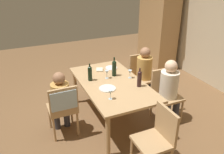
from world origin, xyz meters
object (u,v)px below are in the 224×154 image
(chair_far_right, at_px, (165,91))
(wine_glass_near_right, at_px, (107,73))
(person_woman_host, at_px, (61,98))
(person_man_bearded, at_px, (145,71))
(dinner_plate_guest_left, at_px, (107,88))
(armoire_cabinet, at_px, (158,25))
(dining_table, at_px, (112,86))
(chair_far_left, at_px, (142,74))
(dinner_plate_host, at_px, (111,68))
(wine_bottle_dark_red, at_px, (139,78))
(wine_bottle_short_olive, at_px, (114,68))
(person_man_guest, at_px, (170,87))
(wine_glass_centre, at_px, (130,72))
(chair_right_end, at_px, (158,136))
(wine_glass_near_left, at_px, (110,93))
(wine_bottle_tall_green, at_px, (90,73))
(chair_near, at_px, (63,105))

(chair_far_right, relative_size, wine_glass_near_right, 6.17)
(person_woman_host, relative_size, person_man_bearded, 0.97)
(dinner_plate_guest_left, bearing_deg, armoire_cabinet, 132.05)
(dining_table, height_order, chair_far_right, chair_far_right)
(chair_far_left, xyz_separation_m, dinner_plate_host, (-0.07, -0.65, 0.22))
(armoire_cabinet, xyz_separation_m, chair_far_right, (2.32, -1.37, -0.56))
(wine_bottle_dark_red, bearing_deg, wine_bottle_short_olive, -159.72)
(armoire_cabinet, distance_m, wine_glass_near_right, 2.92)
(person_woman_host, height_order, dinner_plate_host, person_woman_host)
(person_man_guest, xyz_separation_m, wine_glass_centre, (-0.46, -0.53, 0.19))
(chair_right_end, bearing_deg, chair_far_left, -24.23)
(person_man_bearded, bearing_deg, wine_glass_near_right, 12.21)
(armoire_cabinet, xyz_separation_m, dinner_plate_guest_left, (2.18, -2.42, -0.34))
(wine_glass_near_left, bearing_deg, person_man_guest, 93.21)
(person_man_bearded, height_order, wine_bottle_short_olive, person_man_bearded)
(wine_glass_centre, relative_size, wine_glass_near_right, 1.00)
(chair_far_right, relative_size, wine_glass_centre, 6.17)
(chair_far_left, xyz_separation_m, person_man_bearded, (0.11, 0.00, 0.12))
(armoire_cabinet, height_order, dining_table, armoire_cabinet)
(person_man_guest, relative_size, wine_glass_centre, 7.72)
(armoire_cabinet, xyz_separation_m, wine_bottle_tall_green, (1.77, -2.56, -0.21))
(wine_bottle_short_olive, bearing_deg, wine_glass_centre, 46.94)
(person_man_bearded, bearing_deg, person_woman_host, 11.29)
(wine_bottle_short_olive, bearing_deg, wine_bottle_tall_green, -89.46)
(chair_far_right, xyz_separation_m, wine_bottle_dark_red, (-0.00, -0.54, 0.36))
(wine_bottle_dark_red, bearing_deg, wine_glass_near_left, -73.07)
(wine_bottle_short_olive, distance_m, wine_glass_near_right, 0.17)
(wine_glass_centre, bearing_deg, chair_far_left, 131.24)
(person_woman_host, bearing_deg, person_man_bearded, 11.29)
(dining_table, xyz_separation_m, chair_far_left, (-0.49, 0.88, -0.13))
(wine_bottle_dark_red, bearing_deg, dinner_plate_host, -172.81)
(chair_far_right, xyz_separation_m, wine_glass_near_left, (0.18, -1.13, 0.32))
(wine_glass_near_left, bearing_deg, person_woman_host, -129.18)
(person_man_guest, height_order, wine_bottle_short_olive, person_man_guest)
(dinner_plate_host, xyz_separation_m, dinner_plate_guest_left, (0.74, -0.40, 0.00))
(wine_glass_near_right, xyz_separation_m, dinner_plate_host, (-0.38, 0.25, -0.10))
(chair_right_end, height_order, wine_bottle_tall_green, wine_bottle_tall_green)
(wine_bottle_tall_green, bearing_deg, dinner_plate_guest_left, 20.15)
(chair_right_end, height_order, dinner_plate_host, chair_right_end)
(armoire_cabinet, bearing_deg, wine_glass_near_right, -51.36)
(chair_near, bearing_deg, chair_far_right, -6.24)
(dinner_plate_host, bearing_deg, wine_glass_near_left, -24.58)
(armoire_cabinet, relative_size, person_woman_host, 2.00)
(wine_bottle_tall_green, xyz_separation_m, dinner_plate_host, (-0.34, 0.55, -0.13))
(person_man_guest, xyz_separation_m, wine_bottle_tall_green, (-0.66, -1.19, 0.22))
(chair_far_right, bearing_deg, wine_bottle_short_olive, -36.56)
(wine_glass_centre, bearing_deg, person_man_guest, 48.70)
(person_man_guest, bearing_deg, chair_right_end, 46.79)
(chair_far_left, xyz_separation_m, person_woman_host, (0.47, -1.77, 0.10))
(chair_far_right, distance_m, wine_glass_near_right, 1.08)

